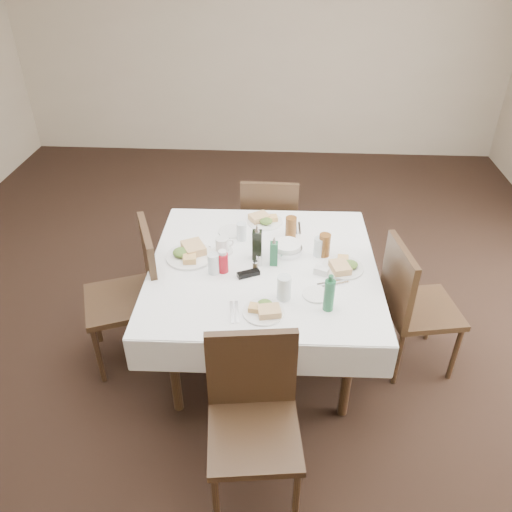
# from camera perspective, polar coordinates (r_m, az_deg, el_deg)

# --- Properties ---
(ground_plane) EXTENTS (7.00, 7.00, 0.00)m
(ground_plane) POSITION_cam_1_polar(r_m,az_deg,el_deg) (3.82, -2.42, -8.20)
(ground_plane) COLOR black
(room_shell) EXTENTS (6.04, 7.04, 2.80)m
(room_shell) POSITION_cam_1_polar(r_m,az_deg,el_deg) (2.96, -3.24, 17.23)
(room_shell) COLOR #B8A58E
(room_shell) RESTS_ON ground
(dining_table) EXTENTS (1.45, 1.45, 0.76)m
(dining_table) POSITION_cam_1_polar(r_m,az_deg,el_deg) (3.19, 0.82, -2.05)
(dining_table) COLOR #321D15
(dining_table) RESTS_ON ground
(chair_north) EXTENTS (0.45, 0.45, 0.93)m
(chair_north) POSITION_cam_1_polar(r_m,az_deg,el_deg) (4.05, 1.58, 3.88)
(chair_north) COLOR #321D15
(chair_north) RESTS_ON ground
(chair_south) EXTENTS (0.50, 0.50, 0.95)m
(chair_south) POSITION_cam_1_polar(r_m,az_deg,el_deg) (2.59, -0.35, -17.07)
(chair_south) COLOR #321D15
(chair_south) RESTS_ON ground
(chair_east) EXTENTS (0.52, 0.52, 0.94)m
(chair_east) POSITION_cam_1_polar(r_m,az_deg,el_deg) (3.36, 17.24, -4.85)
(chair_east) COLOR #321D15
(chair_east) RESTS_ON ground
(chair_west) EXTENTS (0.61, 0.61, 0.99)m
(chair_west) POSITION_cam_1_polar(r_m,az_deg,el_deg) (3.37, -13.66, -3.52)
(chair_west) COLOR #321D15
(chair_west) RESTS_ON ground
(meal_north) EXTENTS (0.25, 0.25, 0.06)m
(meal_north) POSITION_cam_1_polar(r_m,az_deg,el_deg) (3.57, 0.92, 4.15)
(meal_north) COLOR white
(meal_north) RESTS_ON dining_table
(meal_south) EXTENTS (0.23, 0.23, 0.05)m
(meal_south) POSITION_cam_1_polar(r_m,az_deg,el_deg) (2.76, 1.00, -6.18)
(meal_south) COLOR white
(meal_south) RESTS_ON dining_table
(meal_east) EXTENTS (0.26, 0.26, 0.06)m
(meal_east) POSITION_cam_1_polar(r_m,az_deg,el_deg) (3.13, 9.94, -1.16)
(meal_east) COLOR white
(meal_east) RESTS_ON dining_table
(meal_west) EXTENTS (0.31, 0.31, 0.07)m
(meal_west) POSITION_cam_1_polar(r_m,az_deg,el_deg) (3.23, -7.59, 0.32)
(meal_west) COLOR white
(meal_west) RESTS_ON dining_table
(side_plate_a) EXTENTS (0.18, 0.18, 0.01)m
(side_plate_a) POSITION_cam_1_polar(r_m,az_deg,el_deg) (3.47, -2.80, 2.81)
(side_plate_a) COLOR white
(side_plate_a) RESTS_ON dining_table
(side_plate_b) EXTENTS (0.16, 0.16, 0.01)m
(side_plate_b) POSITION_cam_1_polar(r_m,az_deg,el_deg) (2.91, 6.89, -4.39)
(side_plate_b) COLOR white
(side_plate_b) RESTS_ON dining_table
(water_n) EXTENTS (0.07, 0.07, 0.12)m
(water_n) POSITION_cam_1_polar(r_m,az_deg,el_deg) (3.36, -1.66, 2.81)
(water_n) COLOR silver
(water_n) RESTS_ON dining_table
(water_s) EXTENTS (0.08, 0.08, 0.15)m
(water_s) POSITION_cam_1_polar(r_m,az_deg,el_deg) (2.83, 3.22, -3.64)
(water_s) COLOR silver
(water_s) RESTS_ON dining_table
(water_e) EXTENTS (0.07, 0.07, 0.13)m
(water_e) POSITION_cam_1_polar(r_m,az_deg,el_deg) (3.22, 7.23, 1.05)
(water_e) COLOR silver
(water_e) RESTS_ON dining_table
(water_w) EXTENTS (0.07, 0.07, 0.13)m
(water_w) POSITION_cam_1_polar(r_m,az_deg,el_deg) (3.04, -4.87, -0.88)
(water_w) COLOR silver
(water_w) RESTS_ON dining_table
(iced_tea_a) EXTENTS (0.07, 0.07, 0.16)m
(iced_tea_a) POSITION_cam_1_polar(r_m,az_deg,el_deg) (3.38, 4.01, 3.25)
(iced_tea_a) COLOR brown
(iced_tea_a) RESTS_ON dining_table
(iced_tea_b) EXTENTS (0.07, 0.07, 0.15)m
(iced_tea_b) POSITION_cam_1_polar(r_m,az_deg,el_deg) (3.21, 7.83, 1.24)
(iced_tea_b) COLOR brown
(iced_tea_b) RESTS_ON dining_table
(bread_basket) EXTENTS (0.20, 0.20, 0.07)m
(bread_basket) POSITION_cam_1_polar(r_m,az_deg,el_deg) (3.25, 3.57, 0.93)
(bread_basket) COLOR silver
(bread_basket) RESTS_ON dining_table
(oil_cruet_dark) EXTENTS (0.06, 0.06, 0.25)m
(oil_cruet_dark) POSITION_cam_1_polar(r_m,az_deg,el_deg) (3.14, 0.13, 1.43)
(oil_cruet_dark) COLOR black
(oil_cruet_dark) RESTS_ON dining_table
(oil_cruet_green) EXTENTS (0.05, 0.05, 0.20)m
(oil_cruet_green) POSITION_cam_1_polar(r_m,az_deg,el_deg) (3.10, 2.05, 0.39)
(oil_cruet_green) COLOR #205F3B
(oil_cruet_green) RESTS_ON dining_table
(ketchup_bottle) EXTENTS (0.07, 0.07, 0.15)m
(ketchup_bottle) POSITION_cam_1_polar(r_m,az_deg,el_deg) (3.05, -3.82, -0.66)
(ketchup_bottle) COLOR #B0111F
(ketchup_bottle) RESTS_ON dining_table
(salt_shaker) EXTENTS (0.03, 0.03, 0.07)m
(salt_shaker) POSITION_cam_1_polar(r_m,az_deg,el_deg) (3.11, 0.33, -0.47)
(salt_shaker) COLOR white
(salt_shaker) RESTS_ON dining_table
(pepper_shaker) EXTENTS (0.03, 0.03, 0.07)m
(pepper_shaker) POSITION_cam_1_polar(r_m,az_deg,el_deg) (3.07, -0.11, -1.13)
(pepper_shaker) COLOR #473923
(pepper_shaker) RESTS_ON dining_table
(coffee_mug) EXTENTS (0.15, 0.14, 0.10)m
(coffee_mug) POSITION_cam_1_polar(r_m,az_deg,el_deg) (3.25, -3.83, 1.19)
(coffee_mug) COLOR white
(coffee_mug) RESTS_ON dining_table
(sunglasses) EXTENTS (0.14, 0.10, 0.03)m
(sunglasses) POSITION_cam_1_polar(r_m,az_deg,el_deg) (3.03, -0.87, -2.03)
(sunglasses) COLOR black
(sunglasses) RESTS_ON dining_table
(green_bottle) EXTENTS (0.06, 0.06, 0.23)m
(green_bottle) POSITION_cam_1_polar(r_m,az_deg,el_deg) (2.76, 8.36, -4.38)
(green_bottle) COLOR #205F3B
(green_bottle) RESTS_ON dining_table
(sugar_caddy) EXTENTS (0.10, 0.08, 0.04)m
(sugar_caddy) POSITION_cam_1_polar(r_m,az_deg,el_deg) (3.07, 7.48, -1.67)
(sugar_caddy) COLOR white
(sugar_caddy) RESTS_ON dining_table
(cutlery_n) EXTENTS (0.05, 0.17, 0.01)m
(cutlery_n) POSITION_cam_1_polar(r_m,az_deg,el_deg) (3.52, 4.78, 3.18)
(cutlery_n) COLOR silver
(cutlery_n) RESTS_ON dining_table
(cutlery_s) EXTENTS (0.07, 0.19, 0.01)m
(cutlery_s) POSITION_cam_1_polar(r_m,az_deg,el_deg) (2.77, -2.47, -6.40)
(cutlery_s) COLOR silver
(cutlery_s) RESTS_ON dining_table
(cutlery_e) EXTENTS (0.20, 0.11, 0.01)m
(cutlery_e) POSITION_cam_1_polar(r_m,az_deg,el_deg) (3.01, 8.79, -3.11)
(cutlery_e) COLOR silver
(cutlery_e) RESTS_ON dining_table
(cutlery_w) EXTENTS (0.18, 0.09, 0.01)m
(cutlery_w) POSITION_cam_1_polar(r_m,az_deg,el_deg) (3.34, -6.69, 1.16)
(cutlery_w) COLOR silver
(cutlery_w) RESTS_ON dining_table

